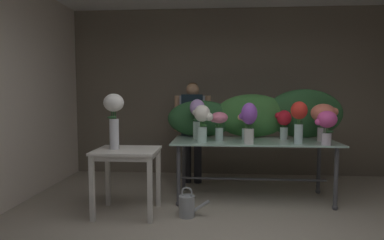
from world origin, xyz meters
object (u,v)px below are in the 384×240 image
(florist, at_px, (193,122))
(vase_ivory_freesia, at_px, (202,120))
(display_table_glass, at_px, (253,149))
(vase_rosy_lilies, at_px, (219,122))
(vase_lilac_stock, at_px, (197,115))
(vase_fuchsia_anemones, at_px, (327,123))
(watering_can, at_px, (187,206))
(vase_peach_roses, at_px, (246,122))
(vase_coral_dahlias, at_px, (324,116))
(side_table_white, at_px, (127,158))
(vase_scarlet_carnations, at_px, (299,117))
(vase_crimson_snapdragons, at_px, (284,122))
(vase_white_roses_tall, at_px, (114,114))
(vase_violet_tulips, at_px, (249,120))

(florist, xyz_separation_m, vase_ivory_freesia, (0.19, -0.97, 0.11))
(display_table_glass, bearing_deg, vase_rosy_lilies, -170.66)
(display_table_glass, distance_m, vase_lilac_stock, 0.86)
(vase_fuchsia_anemones, xyz_separation_m, vase_lilac_stock, (-1.54, 0.40, 0.06))
(vase_ivory_freesia, bearing_deg, watering_can, -108.51)
(vase_peach_roses, distance_m, vase_coral_dahlias, 0.98)
(side_table_white, distance_m, vase_ivory_freesia, 1.03)
(vase_ivory_freesia, relative_size, vase_scarlet_carnations, 0.91)
(vase_scarlet_carnations, bearing_deg, vase_crimson_snapdragons, 105.69)
(vase_crimson_snapdragons, xyz_separation_m, vase_lilac_stock, (-1.14, -0.06, 0.08))
(vase_peach_roses, xyz_separation_m, vase_rosy_lilies, (-0.34, -0.08, 0.00))
(vase_ivory_freesia, bearing_deg, vase_white_roses_tall, -158.11)
(watering_can, bearing_deg, vase_rosy_lilies, 59.33)
(vase_scarlet_carnations, relative_size, vase_lilac_stock, 0.96)
(vase_peach_roses, xyz_separation_m, vase_lilac_stock, (-0.63, 0.05, 0.08))
(vase_peach_roses, bearing_deg, vase_scarlet_carnations, -22.67)
(side_table_white, relative_size, vase_coral_dahlias, 1.58)
(display_table_glass, distance_m, vase_fuchsia_anemones, 0.96)
(display_table_glass, bearing_deg, vase_lilac_stock, 175.76)
(display_table_glass, height_order, vase_crimson_snapdragons, vase_crimson_snapdragons)
(vase_lilac_stock, bearing_deg, side_table_white, -138.41)
(vase_white_roses_tall, bearing_deg, vase_lilac_stock, 36.79)
(vase_coral_dahlias, bearing_deg, vase_violet_tulips, -162.26)
(vase_peach_roses, bearing_deg, vase_lilac_stock, 175.78)
(florist, bearing_deg, watering_can, -88.27)
(vase_peach_roses, relative_size, vase_violet_tulips, 0.77)
(vase_rosy_lilies, relative_size, vase_white_roses_tall, 0.59)
(vase_violet_tulips, bearing_deg, display_table_glass, 74.05)
(display_table_glass, xyz_separation_m, vase_rosy_lilies, (-0.45, -0.07, 0.36))
(vase_crimson_snapdragons, xyz_separation_m, vase_white_roses_tall, (-2.06, -0.75, 0.13))
(vase_lilac_stock, height_order, watering_can, vase_lilac_stock)
(vase_violet_tulips, xyz_separation_m, vase_fuchsia_anemones, (0.90, -0.02, -0.03))
(vase_scarlet_carnations, bearing_deg, vase_white_roses_tall, -170.04)
(watering_can, bearing_deg, display_table_glass, 40.07)
(vase_scarlet_carnations, height_order, vase_lilac_stock, vase_lilac_stock)
(vase_fuchsia_anemones, relative_size, watering_can, 1.15)
(vase_rosy_lilies, bearing_deg, vase_white_roses_tall, -155.22)
(vase_crimson_snapdragons, xyz_separation_m, watering_can, (-1.21, -0.80, -0.90))
(vase_violet_tulips, bearing_deg, vase_lilac_stock, 149.18)
(vase_crimson_snapdragons, height_order, vase_fuchsia_anemones, vase_fuchsia_anemones)
(vase_white_roses_tall, bearing_deg, vase_fuchsia_anemones, 6.51)
(vase_rosy_lilies, bearing_deg, display_table_glass, 9.34)
(side_table_white, xyz_separation_m, vase_violet_tulips, (1.41, 0.30, 0.42))
(display_table_glass, xyz_separation_m, watering_can, (-0.80, -0.68, -0.54))
(display_table_glass, xyz_separation_m, side_table_white, (-1.51, -0.63, -0.02))
(vase_ivory_freesia, distance_m, vase_white_roses_tall, 1.08)
(vase_rosy_lilies, bearing_deg, watering_can, -120.67)
(vase_rosy_lilies, bearing_deg, vase_coral_dahlias, 2.43)
(vase_peach_roses, bearing_deg, watering_can, -135.73)
(vase_rosy_lilies, height_order, vase_ivory_freesia, vase_ivory_freesia)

